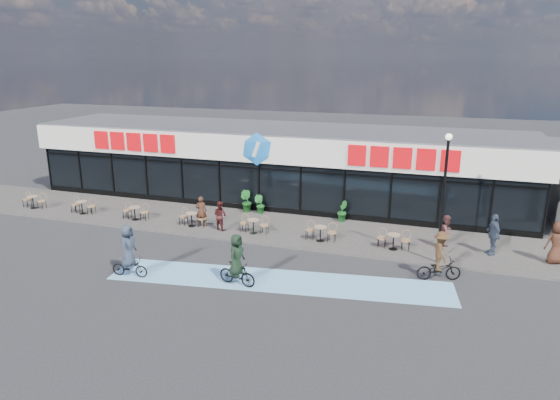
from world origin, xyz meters
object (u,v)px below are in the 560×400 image
Objects in this scene: pedestrian_b at (447,232)px; pedestrian_c at (557,243)px; patron_right at (220,215)px; potted_plant_mid at (246,201)px; cyclist_b at (440,260)px; bistro_set_0 at (34,200)px; patron_left at (201,211)px; potted_plant_left at (260,204)px; pedestrian_a at (493,234)px; potted_plant_right at (342,211)px; lamp_post at (444,189)px; cyclist_a at (237,264)px.

pedestrian_c is at bearing -73.53° from pedestrian_b.
pedestrian_b is at bearing -157.34° from patron_right.
potted_plant_mid is 0.60× the size of cyclist_b.
bistro_set_0 is 0.95× the size of pedestrian_b.
patron_left is 1.07× the size of patron_right.
potted_plant_left reaches higher than bistro_set_0.
patron_right is 0.80× the size of pedestrian_a.
potted_plant_mid is 3.41m from patron_left.
pedestrian_b is 4.57m from pedestrian_c.
potted_plant_mid is at bearing -179.64° from potted_plant_right.
pedestrian_c reaches higher than bistro_set_0.
pedestrian_a reaches higher than pedestrian_c.
potted_plant_mid is (12.30, 3.23, 0.17)m from bistro_set_0.
patron_right is at bearing 152.58° from patron_left.
patron_right is at bearing -106.56° from potted_plant_left.
lamp_post reaches higher than patron_left.
lamp_post is at bearing -22.89° from potted_plant_left.
bistro_set_0 is 1.36× the size of potted_plant_right.
bistro_set_0 is 1.22× the size of potted_plant_mid.
pedestrian_a is 0.92× the size of cyclist_b.
bistro_set_0 is 12.72m from potted_plant_mid.
bistro_set_0 is at bearing 113.73° from pedestrian_b.
cyclist_b is (5.20, -5.96, 0.20)m from potted_plant_right.
potted_plant_mid is 3.33m from patron_right.
bistro_set_0 is at bearing 177.45° from lamp_post.
cyclist_b reaches higher than patron_right.
potted_plant_mid is at bearing 151.36° from cyclist_b.
cyclist_b is at bearing 15.21° from pedestrian_c.
potted_plant_left is 0.56× the size of pedestrian_a.
pedestrian_a reaches higher than potted_plant_left.
pedestrian_b is (23.40, 0.86, 0.35)m from bistro_set_0.
pedestrian_a is at bearing -24.41° from pedestrian_c.
pedestrian_c is 0.92× the size of cyclist_b.
patron_left is 7.32m from cyclist_a.
pedestrian_c is at bearing 33.37° from cyclist_b.
cyclist_b is at bearing -6.64° from bistro_set_0.
patron_left is 12.39m from pedestrian_b.
patron_right is (-5.75, -3.36, 0.20)m from potted_plant_right.
potted_plant_left is at bearing -143.78° from patron_left.
potted_plant_left is at bearing -178.68° from potted_plant_right.
patron_right is (-0.10, -3.33, 0.14)m from potted_plant_mid.
pedestrian_a reaches higher than patron_right.
cyclist_b is (9.99, -5.85, 0.23)m from potted_plant_left.
patron_right is 15.75m from pedestrian_c.
patron_left is 0.86× the size of pedestrian_c.
patron_right is at bearing -16.16° from pedestrian_c.
potted_plant_left is (13.17, 3.16, 0.08)m from bistro_set_0.
cyclist_b is at bearing 21.48° from cyclist_a.
bistro_set_0 is at bearing -165.28° from potted_plant_mid.
pedestrian_a is at bearing -72.12° from pedestrian_b.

